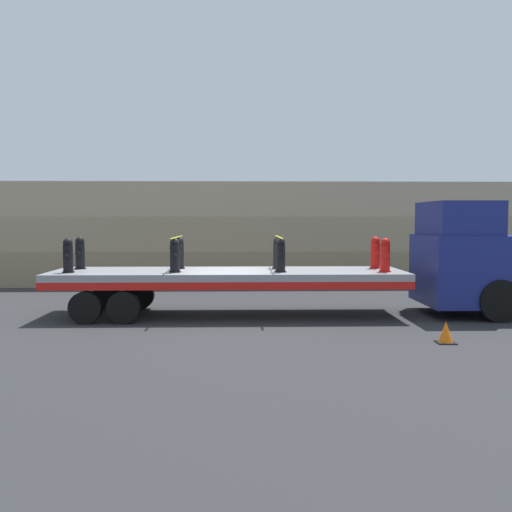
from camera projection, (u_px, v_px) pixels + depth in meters
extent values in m
plane|color=#2D2D30|center=(228.00, 315.00, 15.71)|extent=(120.00, 120.00, 0.00)
cube|color=gray|center=(233.00, 267.00, 23.56)|extent=(60.00, 3.00, 1.37)
cube|color=tan|center=(233.00, 233.00, 23.62)|extent=(60.00, 3.00, 1.37)
cube|color=tan|center=(233.00, 200.00, 23.68)|extent=(60.00, 3.00, 1.37)
cube|color=navy|center=(466.00, 269.00, 15.80)|extent=(2.41, 2.55, 1.91)
cube|color=navy|center=(458.00, 218.00, 15.70)|extent=(1.68, 2.35, 0.92)
cube|color=black|center=(489.00, 256.00, 15.79)|extent=(0.96, 2.25, 1.07)
cylinder|color=black|center=(500.00, 301.00, 14.65)|extent=(1.10, 0.28, 1.10)
cylinder|color=black|center=(463.00, 289.00, 17.06)|extent=(1.10, 0.28, 1.10)
cube|color=gray|center=(228.00, 274.00, 15.63)|extent=(9.58, 2.54, 0.19)
cube|color=red|center=(227.00, 286.00, 14.42)|extent=(9.58, 0.08, 0.20)
cube|color=red|center=(229.00, 276.00, 16.87)|extent=(9.58, 0.08, 0.20)
cylinder|color=black|center=(124.00, 307.00, 14.45)|extent=(0.82, 0.30, 0.82)
cylinder|color=black|center=(140.00, 295.00, 16.78)|extent=(0.82, 0.30, 0.82)
cylinder|color=black|center=(86.00, 308.00, 14.42)|extent=(0.82, 0.30, 0.82)
cylinder|color=black|center=(107.00, 295.00, 16.75)|extent=(0.82, 0.30, 0.82)
cylinder|color=black|center=(68.00, 272.00, 14.96)|extent=(0.32, 0.32, 0.03)
cylinder|color=black|center=(68.00, 259.00, 14.94)|extent=(0.26, 0.26, 0.73)
sphere|color=black|center=(68.00, 243.00, 14.91)|extent=(0.24, 0.24, 0.24)
cylinder|color=black|center=(66.00, 256.00, 14.74)|extent=(0.12, 0.13, 0.12)
cylinder|color=black|center=(70.00, 255.00, 15.13)|extent=(0.12, 0.13, 0.12)
cylinder|color=black|center=(80.00, 268.00, 16.08)|extent=(0.32, 0.32, 0.03)
cylinder|color=black|center=(80.00, 256.00, 16.05)|extent=(0.26, 0.26, 0.73)
sphere|color=black|center=(80.00, 241.00, 16.02)|extent=(0.24, 0.24, 0.24)
cylinder|color=black|center=(78.00, 253.00, 15.85)|extent=(0.12, 0.13, 0.12)
cylinder|color=black|center=(82.00, 253.00, 16.24)|extent=(0.12, 0.13, 0.12)
cylinder|color=black|center=(175.00, 272.00, 15.03)|extent=(0.32, 0.32, 0.03)
cylinder|color=black|center=(175.00, 259.00, 15.01)|extent=(0.26, 0.26, 0.73)
sphere|color=black|center=(175.00, 243.00, 14.98)|extent=(0.24, 0.24, 0.24)
cylinder|color=black|center=(174.00, 256.00, 14.81)|extent=(0.12, 0.13, 0.12)
cylinder|color=black|center=(176.00, 255.00, 15.20)|extent=(0.12, 0.13, 0.12)
cylinder|color=black|center=(179.00, 268.00, 16.15)|extent=(0.32, 0.32, 0.03)
cylinder|color=black|center=(179.00, 256.00, 16.12)|extent=(0.26, 0.26, 0.73)
sphere|color=black|center=(179.00, 241.00, 16.10)|extent=(0.24, 0.24, 0.24)
cylinder|color=black|center=(179.00, 253.00, 15.92)|extent=(0.12, 0.13, 0.12)
cylinder|color=black|center=(180.00, 252.00, 16.31)|extent=(0.12, 0.13, 0.12)
cylinder|color=black|center=(280.00, 272.00, 15.11)|extent=(0.32, 0.32, 0.03)
cylinder|color=black|center=(280.00, 258.00, 15.08)|extent=(0.26, 0.26, 0.73)
sphere|color=black|center=(280.00, 243.00, 15.06)|extent=(0.24, 0.24, 0.24)
cylinder|color=black|center=(281.00, 256.00, 14.88)|extent=(0.12, 0.13, 0.12)
cylinder|color=black|center=(280.00, 255.00, 15.27)|extent=(0.12, 0.13, 0.12)
cylinder|color=black|center=(278.00, 268.00, 16.22)|extent=(0.32, 0.32, 0.03)
cylinder|color=black|center=(278.00, 256.00, 16.20)|extent=(0.26, 0.26, 0.73)
sphere|color=black|center=(278.00, 241.00, 16.17)|extent=(0.24, 0.24, 0.24)
cylinder|color=black|center=(278.00, 253.00, 16.00)|extent=(0.12, 0.13, 0.12)
cylinder|color=black|center=(277.00, 252.00, 16.39)|extent=(0.12, 0.13, 0.12)
cylinder|color=red|center=(385.00, 271.00, 15.18)|extent=(0.32, 0.32, 0.03)
cylinder|color=red|center=(385.00, 258.00, 15.16)|extent=(0.26, 0.26, 0.73)
sphere|color=red|center=(385.00, 242.00, 15.13)|extent=(0.24, 0.24, 0.24)
cylinder|color=red|center=(387.00, 255.00, 14.96)|extent=(0.12, 0.13, 0.12)
cylinder|color=red|center=(383.00, 254.00, 15.34)|extent=(0.12, 0.13, 0.12)
cylinder|color=red|center=(375.00, 268.00, 16.29)|extent=(0.32, 0.32, 0.03)
cylinder|color=red|center=(375.00, 256.00, 16.27)|extent=(0.26, 0.26, 0.73)
sphere|color=red|center=(375.00, 241.00, 16.24)|extent=(0.24, 0.24, 0.24)
cylinder|color=red|center=(377.00, 253.00, 16.07)|extent=(0.12, 0.13, 0.12)
cylinder|color=red|center=(374.00, 252.00, 16.46)|extent=(0.12, 0.13, 0.12)
cube|color=yellow|center=(177.00, 237.00, 15.53)|extent=(0.05, 2.74, 0.01)
cube|color=yellow|center=(279.00, 237.00, 15.60)|extent=(0.05, 2.74, 0.01)
cube|color=black|center=(446.00, 343.00, 12.19)|extent=(0.39, 0.39, 0.03)
cone|color=orange|center=(446.00, 332.00, 12.18)|extent=(0.30, 0.30, 0.45)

